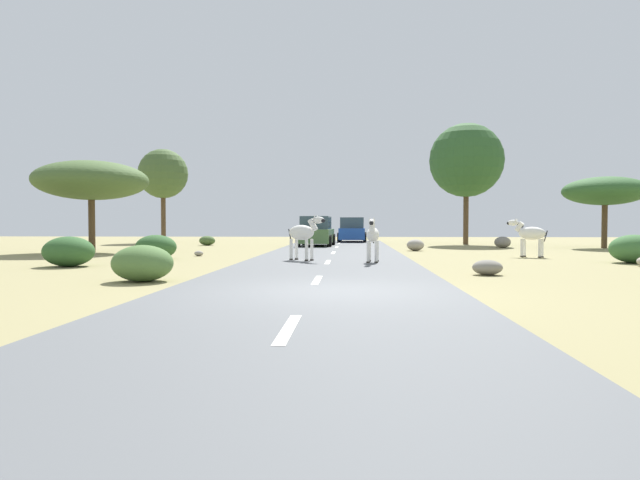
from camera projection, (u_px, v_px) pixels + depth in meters
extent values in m
plane|color=#8E8456|center=(334.00, 293.00, 10.98)|extent=(90.00, 90.00, 0.00)
cube|color=#56595B|center=(311.00, 292.00, 11.01)|extent=(6.00, 64.00, 0.05)
cube|color=silver|center=(288.00, 329.00, 7.01)|extent=(0.16, 2.00, 0.01)
cube|color=silver|center=(317.00, 280.00, 13.00)|extent=(0.16, 2.00, 0.01)
cube|color=silver|center=(328.00, 262.00, 18.99)|extent=(0.16, 2.00, 0.01)
cube|color=silver|center=(333.00, 253.00, 24.98)|extent=(0.16, 2.00, 0.01)
cube|color=silver|center=(337.00, 247.00, 30.97)|extent=(0.16, 2.00, 0.01)
cube|color=silver|center=(339.00, 243.00, 36.95)|extent=(0.16, 2.00, 0.01)
ellipsoid|color=silver|center=(373.00, 235.00, 18.96)|extent=(0.52, 1.10, 0.50)
cylinder|color=silver|center=(368.00, 252.00, 18.65)|extent=(0.12, 0.12, 0.73)
cylinder|color=#28231E|center=(368.00, 262.00, 18.66)|extent=(0.13, 0.13, 0.05)
cylinder|color=silver|center=(376.00, 252.00, 18.61)|extent=(0.12, 0.12, 0.73)
cylinder|color=#28231E|center=(376.00, 262.00, 18.62)|extent=(0.13, 0.13, 0.05)
cylinder|color=silver|center=(369.00, 251.00, 19.34)|extent=(0.12, 0.12, 0.73)
cylinder|color=#28231E|center=(369.00, 261.00, 19.35)|extent=(0.13, 0.13, 0.05)
cylinder|color=silver|center=(377.00, 251.00, 19.30)|extent=(0.12, 0.12, 0.73)
cylinder|color=#28231E|center=(377.00, 261.00, 19.31)|extent=(0.13, 0.13, 0.05)
cylinder|color=silver|center=(372.00, 227.00, 18.44)|extent=(0.23, 0.40, 0.43)
cube|color=black|center=(372.00, 225.00, 18.44)|extent=(0.07, 0.35, 0.30)
ellipsoid|color=silver|center=(372.00, 222.00, 18.19)|extent=(0.23, 0.48, 0.23)
ellipsoid|color=black|center=(371.00, 223.00, 18.01)|extent=(0.15, 0.17, 0.14)
cone|color=silver|center=(370.00, 219.00, 18.31)|extent=(0.09, 0.09, 0.14)
cone|color=silver|center=(374.00, 219.00, 18.29)|extent=(0.09, 0.09, 0.14)
cylinder|color=black|center=(374.00, 237.00, 19.49)|extent=(0.05, 0.15, 0.43)
ellipsoid|color=silver|center=(301.00, 233.00, 19.93)|extent=(1.18, 1.04, 0.54)
cylinder|color=silver|center=(306.00, 250.00, 19.60)|extent=(0.16, 0.16, 0.77)
cylinder|color=#28231E|center=(306.00, 260.00, 19.61)|extent=(0.18, 0.18, 0.05)
cylinder|color=silver|center=(312.00, 250.00, 19.82)|extent=(0.16, 0.16, 0.77)
cylinder|color=#28231E|center=(312.00, 260.00, 19.83)|extent=(0.18, 0.18, 0.05)
cylinder|color=silver|center=(291.00, 249.00, 20.08)|extent=(0.16, 0.16, 0.77)
cylinder|color=#28231E|center=(291.00, 259.00, 20.09)|extent=(0.18, 0.18, 0.05)
cylinder|color=silver|center=(297.00, 249.00, 20.30)|extent=(0.16, 0.16, 0.77)
cylinder|color=#28231E|center=(297.00, 259.00, 20.31)|extent=(0.18, 0.18, 0.05)
cylinder|color=silver|center=(313.00, 225.00, 19.58)|extent=(0.45, 0.41, 0.46)
cube|color=black|center=(313.00, 222.00, 19.57)|extent=(0.32, 0.26, 0.31)
ellipsoid|color=silver|center=(319.00, 220.00, 19.40)|extent=(0.52, 0.46, 0.25)
ellipsoid|color=black|center=(323.00, 221.00, 19.27)|extent=(0.22, 0.22, 0.15)
cone|color=silver|center=(315.00, 217.00, 19.42)|extent=(0.13, 0.13, 0.14)
cone|color=silver|center=(317.00, 217.00, 19.53)|extent=(0.13, 0.13, 0.14)
cylinder|color=black|center=(290.00, 235.00, 20.30)|extent=(0.15, 0.13, 0.46)
ellipsoid|color=silver|center=(532.00, 233.00, 22.52)|extent=(1.14, 1.03, 0.52)
cylinder|color=silver|center=(524.00, 248.00, 22.88)|extent=(0.15, 0.15, 0.75)
cylinder|color=#28231E|center=(524.00, 256.00, 22.89)|extent=(0.18, 0.18, 0.05)
cylinder|color=silver|center=(522.00, 248.00, 22.67)|extent=(0.15, 0.15, 0.75)
cylinder|color=#28231E|center=(522.00, 256.00, 22.68)|extent=(0.18, 0.18, 0.05)
cylinder|color=silver|center=(542.00, 248.00, 22.40)|extent=(0.15, 0.15, 0.75)
cylinder|color=#28231E|center=(542.00, 257.00, 22.41)|extent=(0.18, 0.18, 0.05)
cylinder|color=silver|center=(540.00, 248.00, 22.19)|extent=(0.15, 0.15, 0.75)
cylinder|color=#28231E|center=(539.00, 257.00, 22.20)|extent=(0.18, 0.18, 0.05)
cylinder|color=silver|center=(519.00, 227.00, 22.86)|extent=(0.43, 0.40, 0.44)
cube|color=black|center=(519.00, 225.00, 22.86)|extent=(0.31, 0.26, 0.31)
ellipsoid|color=silver|center=(513.00, 223.00, 23.03)|extent=(0.50, 0.46, 0.24)
ellipsoid|color=black|center=(509.00, 223.00, 23.16)|extent=(0.22, 0.21, 0.14)
cone|color=silver|center=(517.00, 220.00, 23.00)|extent=(0.13, 0.13, 0.14)
cone|color=silver|center=(515.00, 220.00, 22.89)|extent=(0.13, 0.13, 0.14)
cylinder|color=black|center=(546.00, 236.00, 22.15)|extent=(0.15, 0.13, 0.45)
cube|color=#1E479E|center=(352.00, 234.00, 39.78)|extent=(1.88, 4.23, 0.80)
cube|color=#334751|center=(352.00, 223.00, 39.55)|extent=(1.68, 2.23, 0.76)
cube|color=black|center=(353.00, 237.00, 41.94)|extent=(1.71, 0.19, 0.24)
cylinder|color=black|center=(365.00, 237.00, 41.06)|extent=(0.23, 0.68, 0.68)
cylinder|color=black|center=(340.00, 237.00, 41.20)|extent=(0.23, 0.68, 0.68)
cylinder|color=black|center=(365.00, 238.00, 38.37)|extent=(0.23, 0.68, 0.68)
cylinder|color=black|center=(339.00, 237.00, 38.51)|extent=(0.23, 0.68, 0.68)
cube|color=#476B38|center=(316.00, 236.00, 32.70)|extent=(1.99, 4.28, 0.80)
cube|color=#334751|center=(316.00, 223.00, 32.48)|extent=(1.74, 2.27, 0.76)
cube|color=black|center=(320.00, 240.00, 34.86)|extent=(1.72, 0.24, 0.24)
cylinder|color=black|center=(333.00, 239.00, 33.96)|extent=(0.25, 0.69, 0.68)
cylinder|color=black|center=(304.00, 239.00, 34.14)|extent=(0.25, 0.69, 0.68)
cylinder|color=black|center=(330.00, 241.00, 31.28)|extent=(0.25, 0.69, 0.68)
cylinder|color=black|center=(298.00, 241.00, 31.46)|extent=(0.25, 0.69, 0.68)
cylinder|color=#4C3823|center=(163.00, 218.00, 39.70)|extent=(0.33, 0.33, 3.51)
sphere|color=#425B2D|center=(163.00, 174.00, 39.60)|extent=(3.51, 3.51, 3.51)
cylinder|color=#4C3823|center=(466.00, 217.00, 36.04)|extent=(0.33, 0.33, 3.55)
sphere|color=#2D5628|center=(466.00, 160.00, 35.93)|extent=(4.77, 4.77, 4.77)
cylinder|color=#4C3823|center=(92.00, 226.00, 26.20)|extent=(0.31, 0.31, 2.48)
ellipsoid|color=#425B2D|center=(91.00, 181.00, 26.13)|extent=(5.24, 5.24, 1.83)
cylinder|color=#4C3823|center=(604.00, 227.00, 30.69)|extent=(0.30, 0.30, 2.38)
ellipsoid|color=#2D5628|center=(605.00, 191.00, 30.63)|extent=(4.48, 4.48, 1.57)
ellipsoid|color=#2D5628|center=(156.00, 247.00, 21.23)|extent=(1.56, 1.41, 0.94)
ellipsoid|color=#386633|center=(634.00, 249.00, 19.23)|extent=(1.65, 1.48, 0.99)
ellipsoid|color=#2D5628|center=(69.00, 252.00, 17.68)|extent=(1.61, 1.45, 0.96)
ellipsoid|color=#4C7038|center=(142.00, 263.00, 13.16)|extent=(1.45, 1.30, 0.87)
ellipsoid|color=#425B2D|center=(207.00, 241.00, 34.46)|extent=(0.99, 0.89, 0.59)
ellipsoid|color=gray|center=(487.00, 267.00, 14.81)|extent=(0.79, 0.71, 0.41)
ellipsoid|color=gray|center=(199.00, 253.00, 23.34)|extent=(0.38, 0.34, 0.22)
ellipsoid|color=gray|center=(415.00, 245.00, 27.80)|extent=(0.86, 0.84, 0.57)
ellipsoid|color=gray|center=(503.00, 242.00, 31.02)|extent=(0.90, 0.84, 0.63)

